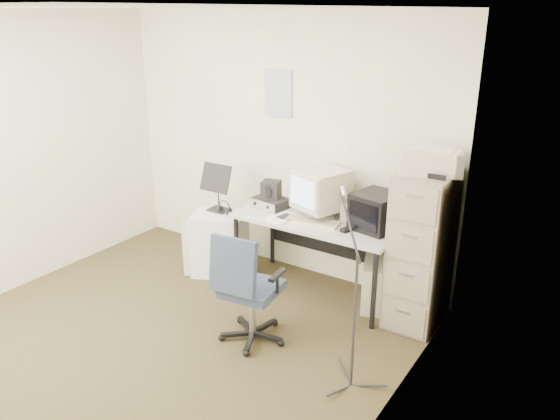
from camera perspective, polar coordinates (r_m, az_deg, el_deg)
The scene contains 22 objects.
floor at distance 4.55m, azimuth -12.80°, elevation -13.54°, with size 3.60×3.60×0.01m, color #362F18.
ceiling at distance 3.81m, azimuth -15.86°, elevation 19.70°, with size 3.60×3.60×0.01m, color white.
wall_back at distance 5.33m, azimuth 0.07°, elevation 6.79°, with size 3.60×0.02×2.50m, color #FCF7C2.
wall_right at distance 3.01m, azimuth 10.05°, elevation -4.36°, with size 0.02×3.60×2.50m, color #FCF7C2.
wall_calendar at distance 5.24m, azimuth -0.19°, elevation 12.12°, with size 0.30×0.02×0.44m, color white.
filing_cabinet at distance 4.60m, azimuth 14.55°, elevation -4.04°, with size 0.40×0.60×1.30m, color gray.
printer at distance 4.37m, azimuth 15.45°, elevation 4.92°, with size 0.46×0.32×0.18m, color beige.
desk at distance 5.03m, azimuth 3.90°, elevation -4.79°, with size 1.50×0.70×0.73m, color beige.
crt_monitor at distance 4.88m, azimuth 4.33°, elevation 1.76°, with size 0.39×0.41×0.43m, color beige.
crt_tv at distance 4.68m, azimuth 10.02°, elevation -0.12°, with size 0.34×0.36×0.31m, color black.
desk_speaker at distance 4.80m, azimuth 6.85°, elevation -0.38°, with size 0.09×0.09×0.16m, color beige.
keyboard at distance 4.77m, azimuth 3.25°, elevation -1.28°, with size 0.48×0.17×0.03m, color beige.
mouse at distance 4.63m, azimuth 6.94°, elevation -2.06°, with size 0.06×0.10×0.03m, color black.
radio_receiver at distance 5.15m, azimuth -0.99°, elevation 0.79°, with size 0.32×0.23×0.09m, color black.
radio_speaker at distance 5.11m, azimuth -0.94°, elevation 2.16°, with size 0.16×0.15×0.16m, color black.
papers at distance 4.87m, azimuth 0.43°, elevation -0.84°, with size 0.20×0.27×0.02m, color white.
pc_tower at distance 4.94m, azimuth 9.90°, elevation -7.51°, with size 0.20×0.46×0.43m, color beige.
office_chair at distance 4.28m, azimuth -2.97°, elevation -8.00°, with size 0.54×0.54×0.93m, color #3B425B.
side_cart at distance 5.44m, azimuth -6.29°, elevation -3.48°, with size 0.50×0.40×0.62m, color silver.
music_stand at distance 5.33m, azimuth -6.49°, elevation 2.40°, with size 0.33×0.18×0.49m, color black.
headphones at distance 5.29m, azimuth -5.83°, elevation 0.04°, with size 0.15×0.15×0.03m, color black.
mic_stand at distance 3.71m, azimuth 7.86°, elevation -9.58°, with size 0.02×0.02×1.31m, color black.
Camera 1 is at (2.84, -2.54, 2.48)m, focal length 35.00 mm.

